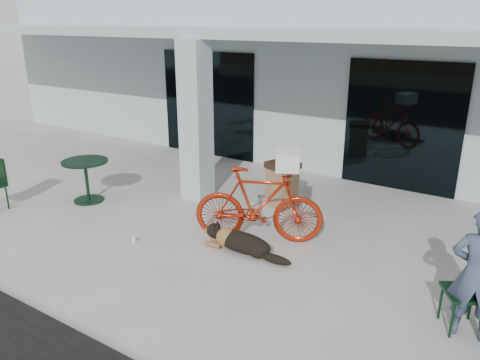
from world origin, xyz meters
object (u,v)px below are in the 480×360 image
Objects in this scene: bicycle at (259,205)px; person at (477,275)px; cafe_chair_far_b at (465,292)px; cafe_table_near at (87,181)px; dog at (242,241)px; trash_receptacle at (282,184)px.

person reaches higher than bicycle.
person is at bearing 13.21° from cafe_chair_far_b.
bicycle is 2.12× the size of cafe_chair_far_b.
bicycle is 3.79m from cafe_table_near.
cafe_table_near is (-3.79, 0.18, 0.23)m from dog.
bicycle is 2.32× the size of cafe_table_near.
person is 1.79× the size of trash_receptacle.
dog is 2.13m from trash_receptacle.
dog is at bearing -124.09° from cafe_chair_far_b.
cafe_chair_far_b is 0.62× the size of person.
bicycle is 1.32× the size of person.
trash_receptacle is at bearing -38.55° from person.
trash_receptacle is (-3.59, 2.28, -0.05)m from cafe_chair_far_b.
person is (3.27, -0.30, 0.60)m from dog.
person is (7.06, -0.48, 0.37)m from cafe_table_near.
bicycle reaches higher than cafe_chair_far_b.
trash_receptacle reaches higher than dog.
cafe_table_near reaches higher than dog.
cafe_chair_far_b is (3.18, -0.20, 0.30)m from dog.
cafe_chair_far_b is 0.33m from person.
cafe_table_near is at bearing 173.25° from dog.
trash_receptacle is at bearing -10.61° from bicycle.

